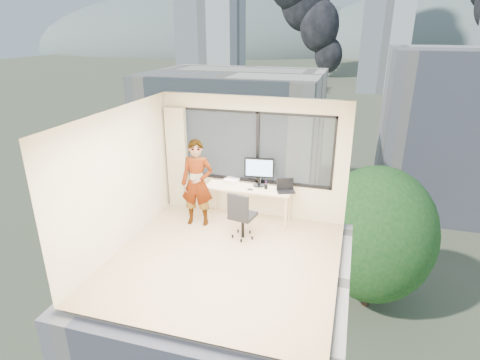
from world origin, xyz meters
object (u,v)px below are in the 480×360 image
at_px(chair, 243,214).
at_px(laptop, 286,186).
at_px(desk, 249,203).
at_px(person, 197,183).
at_px(game_console, 231,180).
at_px(monitor, 259,172).
at_px(handbag, 284,184).

bearing_deg(chair, laptop, 58.33).
distance_m(desk, chair, 0.83).
distance_m(person, game_console, 0.86).
bearing_deg(laptop, game_console, 149.19).
relative_size(monitor, laptop, 1.66).
relative_size(desk, monitor, 2.88).
relative_size(game_console, laptop, 0.77).
relative_size(desk, handbag, 7.27).
distance_m(chair, monitor, 1.09).
relative_size(chair, person, 0.56).
relative_size(desk, person, 0.99).
bearing_deg(person, chair, -26.10).
xyz_separation_m(desk, handbag, (0.73, 0.15, 0.47)).
height_order(desk, laptop, laptop).
bearing_deg(person, desk, 17.41).
bearing_deg(game_console, monitor, 6.46).
xyz_separation_m(chair, game_console, (-0.54, 0.99, 0.28)).
relative_size(person, laptop, 4.82).
bearing_deg(handbag, monitor, 169.21).
relative_size(desk, laptop, 4.77).
height_order(desk, monitor, monitor).
relative_size(monitor, handbag, 2.53).
bearing_deg(laptop, person, 173.28).
relative_size(person, game_console, 6.25).
bearing_deg(desk, game_console, 158.16).
bearing_deg(monitor, game_console, 168.79).
height_order(game_console, handbag, handbag).
bearing_deg(handbag, person, -172.81).
height_order(game_console, laptop, laptop).
distance_m(desk, monitor, 0.73).
xyz_separation_m(chair, handbag, (0.63, 0.96, 0.34)).
bearing_deg(handbag, chair, -136.63).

